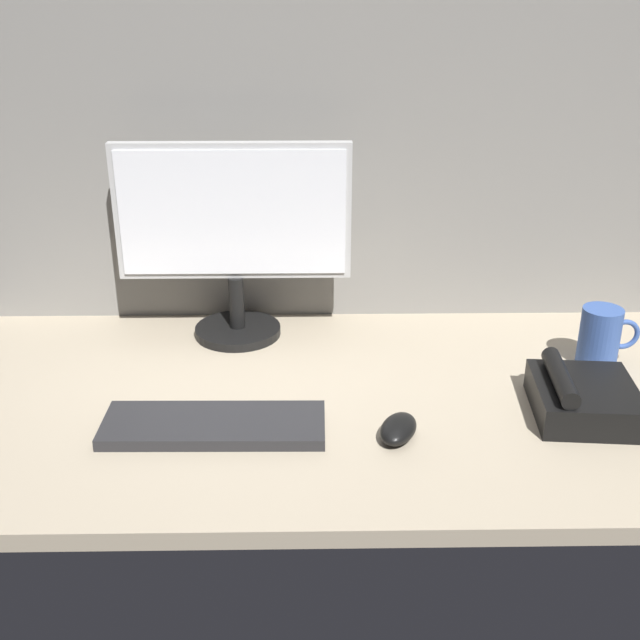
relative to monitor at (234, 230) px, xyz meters
The scene contains 7 objects.
ground_plane 46.90cm from the monitor, 38.79° to the right, with size 180.00×80.00×3.00cm, color tan.
cubicle_wall_back 36.08cm from the monitor, 21.57° to the left, with size 180.00×5.00×71.67cm.
monitor is the anchor object (origin of this frame).
keyboard 44.54cm from the monitor, 91.42° to the right, with size 37.00×13.00×2.00cm, color #262628.
mouse 55.21cm from the monitor, 54.62° to the right, with size 5.60×9.60×3.40cm, color black.
mug_ceramic_blue 74.87cm from the monitor, 12.62° to the right, with size 11.60×7.69×11.86cm.
desk_phone 73.54cm from the monitor, 29.07° to the right, with size 18.62×20.43×8.80cm.
Camera 1 is at (-16.40, -126.08, 69.65)cm, focal length 43.88 mm.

